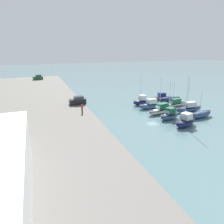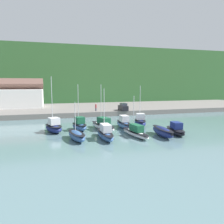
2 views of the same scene
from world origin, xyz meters
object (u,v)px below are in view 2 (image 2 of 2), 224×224
Objects in this scene: moored_boat_3 at (124,123)px; moored_boat_8 at (162,132)px; moored_boat_5 at (76,135)px; person_on_quay at (96,107)px; moored_boat_0 at (54,127)px; moored_boat_7 at (135,132)px; parked_car_0 at (123,107)px; moored_boat_2 at (103,125)px; moored_boat_9 at (176,130)px; moored_boat_1 at (79,125)px; moored_boat_4 at (140,122)px; moored_boat_6 at (105,133)px.

moored_boat_3 is 0.93× the size of moored_boat_8.
moored_boat_3 is at bearing 24.07° from moored_boat_5.
person_on_quay is at bearing 96.56° from moored_boat_3.
moored_boat_0 is 15.43m from moored_boat_7.
parked_car_0 is at bearing 68.07° from moored_boat_7.
moored_boat_2 is (9.46, -0.26, -0.13)m from moored_boat_0.
moored_boat_7 is at bearing -10.67° from moored_boat_5.
moored_boat_7 is at bearing -176.47° from moored_boat_9.
moored_boat_5 is 30.28m from parked_car_0.
moored_boat_2 is (4.55, -0.77, -0.08)m from moored_boat_1.
moored_boat_8 is (13.33, -8.88, -0.15)m from moored_boat_1.
moored_boat_4 is 1.19× the size of moored_boat_8.
moored_boat_7 reaches higher than moored_boat_3.
moored_boat_6 is at bearing -129.28° from moored_boat_4.
moored_boat_0 is 1.21× the size of moored_boat_4.
moored_boat_1 is at bearing -132.29° from parked_car_0.
moored_boat_5 is 1.62× the size of parked_car_0.
parked_car_0 is at bearing -4.50° from person_on_quay.
moored_boat_9 is at bearing -57.46° from moored_boat_4.
moored_boat_1 is 7.68m from moored_boat_5.
parked_car_0 is at bearing 45.63° from moored_boat_2.
moored_boat_6 is at bearing -126.91° from moored_boat_3.
moored_boat_3 is 4.00m from moored_boat_4.
moored_boat_3 is 7.26m from moored_boat_7.
moored_boat_2 is 11.95m from moored_boat_8.
moored_boat_4 reaches higher than moored_boat_8.
moored_boat_5 is at bearing -146.44° from moored_boat_2.
moored_boat_6 is (-1.30, -7.21, 0.02)m from moored_boat_2.
moored_boat_4 reaches higher than person_on_quay.
moored_boat_1 is 8.62m from moored_boat_6.
parked_car_0 is (6.25, 25.42, 1.51)m from moored_boat_7.
moored_boat_3 is 9.60m from moored_boat_6.
moored_boat_5 is (-14.45, -7.84, -0.28)m from moored_boat_4.
moored_boat_2 is at bearing 155.49° from moored_boat_9.
moored_boat_0 is 1.26× the size of moored_boat_6.
moored_boat_2 is at bearing 113.73° from moored_boat_7.
moored_boat_4 is at bearing 9.77° from moored_boat_3.
moored_boat_3 is at bearing -18.68° from moored_boat_0.
moored_boat_8 is at bearing -23.83° from moored_boat_7.
moored_boat_5 is 3.22× the size of person_on_quay.
moored_boat_0 is 2.46× the size of parked_car_0.
parked_car_0 is (10.50, 18.59, 1.34)m from moored_boat_2.
moored_boat_4 is at bearing 18.18° from moored_boat_5.
moored_boat_0 is 1.54× the size of moored_boat_3.
moored_boat_3 is at bearing 52.03° from moored_boat_6.
parked_car_0 is at bearing 23.22° from moored_boat_0.
moored_boat_5 is at bearing -145.23° from moored_boat_3.
moored_boat_8 is at bearing -95.78° from parked_car_0.
moored_boat_9 is 25.98m from parked_car_0.
moored_boat_7 is at bearing -107.69° from moored_boat_4.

